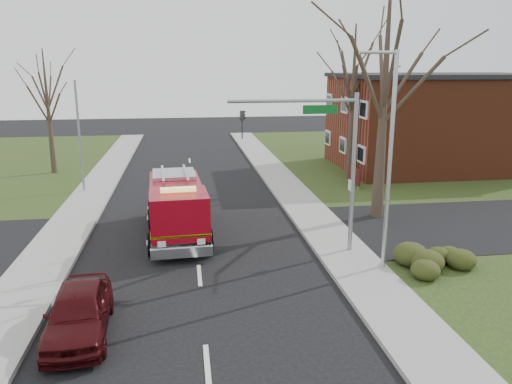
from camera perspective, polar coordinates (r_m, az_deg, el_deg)
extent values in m
plane|color=black|center=(19.60, -6.48, -9.45)|extent=(120.00, 120.00, 0.00)
cube|color=gray|center=(20.65, 11.15, -8.14)|extent=(2.40, 80.00, 0.15)
cube|color=gray|center=(20.41, -24.41, -9.49)|extent=(2.40, 80.00, 0.15)
cube|color=maroon|center=(41.08, 20.15, 7.35)|extent=(15.00, 10.00, 7.00)
cube|color=black|center=(40.85, 20.59, 12.36)|extent=(15.40, 10.40, 0.30)
cube|color=silver|center=(38.30, 9.91, 5.30)|extent=(0.12, 1.40, 1.20)
cube|color=#430F11|center=(33.08, 11.19, 1.89)|extent=(0.12, 2.00, 1.00)
cylinder|color=gray|center=(32.44, 11.61, 0.81)|extent=(0.08, 0.08, 0.90)
cylinder|color=gray|center=(33.91, 10.71, 1.43)|extent=(0.08, 0.08, 0.90)
ellipsoid|color=#293212|center=(20.70, 19.54, -7.16)|extent=(2.80, 2.00, 0.90)
cone|color=#31251D|center=(25.98, 14.38, 9.76)|extent=(0.64, 0.64, 12.00)
cone|color=#31251D|center=(34.96, 10.96, 9.77)|extent=(0.56, 0.56, 10.50)
cone|color=#31251D|center=(39.28, -22.62, 8.32)|extent=(0.44, 0.44, 9.00)
cylinder|color=gray|center=(21.11, 11.03, 1.83)|extent=(0.18, 0.18, 6.80)
cylinder|color=gray|center=(19.96, 4.27, 10.35)|extent=(5.20, 0.14, 0.14)
cube|color=#0C591E|center=(20.25, 7.33, 9.34)|extent=(1.40, 0.06, 0.35)
imported|color=black|center=(19.65, -1.53, 9.30)|extent=(0.22, 0.18, 1.10)
cylinder|color=#B7BABF|center=(19.38, 15.02, 2.91)|extent=(0.16, 0.16, 8.40)
cylinder|color=#B7BABF|center=(18.76, 13.81, 15.24)|extent=(1.40, 0.12, 0.12)
cylinder|color=gray|center=(32.87, -19.51, 5.87)|extent=(0.14, 0.14, 7.00)
cube|color=maroon|center=(24.79, -9.16, -0.90)|extent=(2.67, 4.95, 1.95)
cube|color=maroon|center=(21.37, -8.76, -2.98)|extent=(2.54, 2.54, 2.23)
cube|color=#B7BABF|center=(23.95, -8.97, -3.41)|extent=(2.83, 7.36, 0.42)
cube|color=#E5B20C|center=(23.80, -9.02, -2.24)|extent=(2.84, 7.36, 0.11)
cube|color=black|center=(20.19, -8.68, -1.94)|extent=(2.11, 0.21, 0.79)
cube|color=#E5D866|center=(21.04, -8.88, 0.28)|extent=(1.50, 0.41, 0.17)
cylinder|color=black|center=(21.61, -11.84, -5.91)|extent=(0.38, 1.04, 1.02)
cylinder|color=black|center=(21.70, -5.44, -5.57)|extent=(0.38, 1.04, 1.02)
cylinder|color=black|center=(26.64, -11.83, -2.03)|extent=(0.38, 1.04, 1.02)
cylinder|color=black|center=(26.71, -6.66, -1.77)|extent=(0.38, 1.04, 1.02)
imported|color=#37080B|center=(16.14, -19.60, -12.76)|extent=(2.01, 4.49, 1.50)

